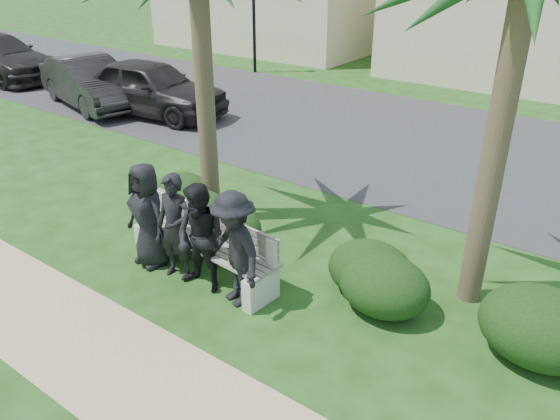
# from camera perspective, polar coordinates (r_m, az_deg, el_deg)

# --- Properties ---
(ground) EXTENTS (160.00, 160.00, 0.00)m
(ground) POSITION_cam_1_polar(r_m,az_deg,el_deg) (8.07, -6.09, -9.09)
(ground) COLOR #1D3E11
(ground) RESTS_ON ground
(footpath) EXTENTS (30.00, 1.60, 0.01)m
(footpath) POSITION_cam_1_polar(r_m,az_deg,el_deg) (7.16, -16.10, -15.56)
(footpath) COLOR tan
(footpath) RESTS_ON ground
(asphalt_street) EXTENTS (160.00, 8.00, 0.01)m
(asphalt_street) POSITION_cam_1_polar(r_m,az_deg,el_deg) (14.33, 15.89, 6.39)
(asphalt_street) COLOR #2D2D30
(asphalt_street) RESTS_ON ground
(park_bench) EXTENTS (2.71, 0.83, 0.93)m
(park_bench) POSITION_cam_1_polar(r_m,az_deg,el_deg) (8.49, -7.97, -3.90)
(park_bench) COLOR gray
(park_bench) RESTS_ON ground
(man_a) EXTENTS (0.89, 0.64, 1.70)m
(man_a) POSITION_cam_1_polar(r_m,az_deg,el_deg) (8.67, -13.67, -0.54)
(man_a) COLOR black
(man_a) RESTS_ON ground
(man_b) EXTENTS (0.67, 0.51, 1.68)m
(man_b) POSITION_cam_1_polar(r_m,az_deg,el_deg) (8.25, -10.89, -1.77)
(man_b) COLOR black
(man_b) RESTS_ON ground
(man_c) EXTENTS (0.84, 0.68, 1.66)m
(man_c) POSITION_cam_1_polar(r_m,az_deg,el_deg) (7.88, -8.25, -3.01)
(man_c) COLOR black
(man_c) RESTS_ON ground
(man_d) EXTENTS (1.26, 0.97, 1.71)m
(man_d) POSITION_cam_1_polar(r_m,az_deg,el_deg) (7.53, -4.83, -4.12)
(man_d) COLOR black
(man_d) RESTS_ON ground
(hedge_a) EXTENTS (1.29, 1.06, 0.84)m
(hedge_a) POSITION_cam_1_polar(r_m,az_deg,el_deg) (10.30, -10.05, 1.64)
(hedge_a) COLOR black
(hedge_a) RESTS_ON ground
(hedge_b) EXTENTS (1.28, 1.06, 0.84)m
(hedge_b) POSITION_cam_1_polar(r_m,az_deg,el_deg) (9.56, -8.50, -0.28)
(hedge_b) COLOR black
(hedge_b) RESTS_ON ground
(hedge_c) EXTENTS (1.01, 0.83, 0.66)m
(hedge_c) POSITION_cam_1_polar(r_m,az_deg,el_deg) (9.23, -4.83, -1.71)
(hedge_c) COLOR black
(hedge_c) RESTS_ON ground
(hedge_d) EXTENTS (1.27, 1.05, 0.83)m
(hedge_d) POSITION_cam_1_polar(r_m,az_deg,el_deg) (8.02, 9.43, -6.03)
(hedge_d) COLOR black
(hedge_d) RESTS_ON ground
(hedge_e) EXTENTS (1.29, 1.07, 0.84)m
(hedge_e) POSITION_cam_1_polar(r_m,az_deg,el_deg) (7.70, 10.85, -7.60)
(hedge_e) COLOR black
(hedge_e) RESTS_ON ground
(hedge_f) EXTENTS (1.49, 1.23, 0.97)m
(hedge_f) POSITION_cam_1_polar(r_m,az_deg,el_deg) (7.45, 25.65, -10.79)
(hedge_f) COLOR black
(hedge_f) RESTS_ON ground
(car_a) EXTENTS (4.91, 2.52, 1.60)m
(car_a) POSITION_cam_1_polar(r_m,az_deg,el_deg) (16.69, -13.40, 12.34)
(car_a) COLOR black
(car_a) RESTS_ON ground
(car_b) EXTENTS (4.73, 2.59, 1.48)m
(car_b) POSITION_cam_1_polar(r_m,az_deg,el_deg) (18.11, -19.24, 12.48)
(car_b) COLOR black
(car_b) RESTS_ON ground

